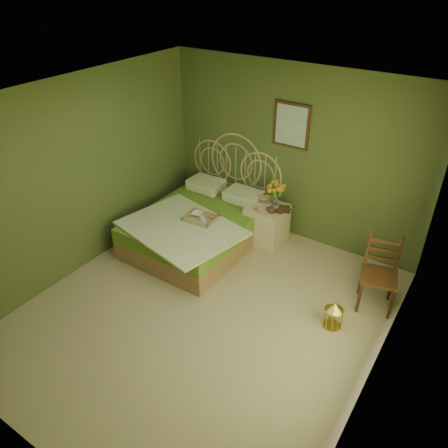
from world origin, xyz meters
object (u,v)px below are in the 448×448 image
Objects in this scene: bed at (201,224)px; birdcage at (333,315)px; chair at (382,268)px; nightstand at (267,220)px.

bed reaches higher than birdcage.
chair is (2.66, 0.10, 0.22)m from bed.
birdcage is at bearing -128.11° from chair.
nightstand reaches higher than chair.
nightstand is at bearing 34.65° from bed.
nightstand is (0.83, 0.57, 0.05)m from bed.
nightstand is at bearing 142.73° from birdcage.
chair is at bearing 66.94° from birdcage.
chair is at bearing 2.10° from bed.
bed is at bearing -145.35° from nightstand.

